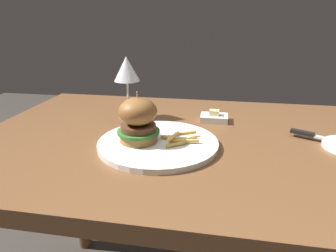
# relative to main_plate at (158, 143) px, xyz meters

# --- Properties ---
(dining_table) EXTENTS (1.17, 0.77, 0.74)m
(dining_table) POSITION_rel_main_plate_xyz_m (0.07, 0.08, -0.11)
(dining_table) COLOR brown
(dining_table) RESTS_ON ground
(main_plate) EXTENTS (0.30, 0.30, 0.01)m
(main_plate) POSITION_rel_main_plate_xyz_m (0.00, 0.00, 0.00)
(main_plate) COLOR white
(main_plate) RESTS_ON dining_table
(burger_sandwich) EXTENTS (0.11, 0.11, 0.13)m
(burger_sandwich) POSITION_rel_main_plate_xyz_m (-0.05, -0.01, 0.06)
(burger_sandwich) COLOR #9E6B38
(burger_sandwich) RESTS_ON main_plate
(fries_pile) EXTENTS (0.10, 0.10, 0.02)m
(fries_pile) POSITION_rel_main_plate_xyz_m (0.06, 0.00, 0.02)
(fries_pile) COLOR gold
(fries_pile) RESTS_ON main_plate
(wine_glass) EXTENTS (0.08, 0.08, 0.19)m
(wine_glass) POSITION_rel_main_plate_xyz_m (-0.14, 0.21, 0.14)
(wine_glass) COLOR silver
(wine_glass) RESTS_ON dining_table
(table_knife) EXTENTS (0.22, 0.12, 0.01)m
(table_knife) POSITION_rel_main_plate_xyz_m (0.43, 0.09, 0.01)
(table_knife) COLOR silver
(table_knife) RESTS_ON bread_plate
(butter_dish) EXTENTS (0.08, 0.06, 0.04)m
(butter_dish) POSITION_rel_main_plate_xyz_m (0.13, 0.22, 0.00)
(butter_dish) COLOR white
(butter_dish) RESTS_ON dining_table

